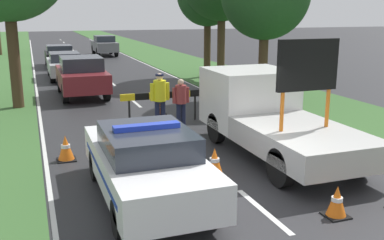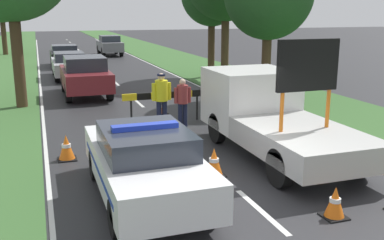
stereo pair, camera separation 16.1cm
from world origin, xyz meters
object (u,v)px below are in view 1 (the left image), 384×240
(work_truck, at_px, (267,112))
(traffic_cone_behind_barrier, at_px, (161,108))
(queued_car_suv_grey, at_px, (104,45))
(queued_car_wagon_maroon, at_px, (82,76))
(queued_car_sedan_silver, at_px, (65,65))
(queued_car_sedan_black, at_px, (60,55))
(police_officer, at_px, (160,96))
(traffic_cone_lane_edge, at_px, (66,148))
(traffic_cone_near_police, at_px, (337,202))
(police_car, at_px, (146,162))
(road_barrier, at_px, (163,97))
(pedestrian_civilian, at_px, (181,99))
(traffic_cone_centre_front, at_px, (214,162))

(work_truck, distance_m, traffic_cone_behind_barrier, 5.41)
(queued_car_suv_grey, bearing_deg, queued_car_wagon_maroon, 77.97)
(work_truck, xyz_separation_m, queued_car_sedan_silver, (-4.06, 15.59, -0.29))
(work_truck, relative_size, queued_car_sedan_black, 1.43)
(police_officer, height_order, traffic_cone_lane_edge, police_officer)
(traffic_cone_near_police, relative_size, queued_car_sedan_silver, 0.13)
(queued_car_sedan_silver, bearing_deg, queued_car_suv_grey, -108.53)
(police_car, bearing_deg, queued_car_sedan_silver, 94.21)
(traffic_cone_near_police, bearing_deg, queued_car_suv_grey, 88.39)
(road_barrier, height_order, queued_car_sedan_silver, queued_car_sedan_silver)
(traffic_cone_behind_barrier, bearing_deg, pedestrian_civilian, -87.31)
(pedestrian_civilian, xyz_separation_m, queued_car_suv_grey, (1.52, 24.94, -0.06))
(police_car, relative_size, queued_car_sedan_silver, 1.00)
(traffic_cone_centre_front, height_order, traffic_cone_lane_edge, same)
(work_truck, bearing_deg, traffic_cone_centre_front, 31.24)
(traffic_cone_behind_barrier, bearing_deg, police_officer, -106.62)
(police_officer, bearing_deg, road_barrier, -123.48)
(traffic_cone_centre_front, bearing_deg, traffic_cone_near_police, -64.71)
(police_officer, height_order, traffic_cone_centre_front, police_officer)
(queued_car_wagon_maroon, height_order, queued_car_suv_grey, queued_car_wagon_maroon)
(police_car, relative_size, road_barrier, 1.61)
(queued_car_sedan_silver, bearing_deg, traffic_cone_behind_barrier, 103.78)
(traffic_cone_behind_barrier, relative_size, queued_car_sedan_black, 0.12)
(traffic_cone_lane_edge, xyz_separation_m, queued_car_suv_grey, (5.31, 27.13, 0.55))
(police_car, xyz_separation_m, traffic_cone_near_police, (3.07, -1.97, -0.47))
(traffic_cone_lane_edge, bearing_deg, queued_car_suv_grey, 78.94)
(police_officer, xyz_separation_m, traffic_cone_near_police, (1.27, -7.32, -0.76))
(queued_car_suv_grey, bearing_deg, road_barrier, 85.53)
(road_barrier, relative_size, traffic_cone_centre_front, 4.43)
(work_truck, height_order, queued_car_wagon_maroon, work_truck)
(traffic_cone_near_police, height_order, traffic_cone_lane_edge, traffic_cone_lane_edge)
(queued_car_suv_grey, bearing_deg, traffic_cone_centre_front, 85.74)
(work_truck, relative_size, queued_car_sedan_silver, 1.23)
(queued_car_sedan_black, bearing_deg, queued_car_wagon_maroon, 90.91)
(work_truck, relative_size, pedestrian_civilian, 3.60)
(traffic_cone_near_police, height_order, queued_car_suv_grey, queued_car_suv_grey)
(police_officer, bearing_deg, work_truck, 112.45)
(police_car, height_order, road_barrier, police_car)
(queued_car_sedan_silver, bearing_deg, road_barrier, 101.08)
(queued_car_sedan_black, bearing_deg, traffic_cone_near_police, 97.14)
(police_officer, distance_m, traffic_cone_near_police, 7.47)
(traffic_cone_near_police, height_order, traffic_cone_centre_front, traffic_cone_centre_front)
(queued_car_sedan_silver, xyz_separation_m, queued_car_sedan_black, (0.09, 5.77, -0.00))
(police_car, height_order, pedestrian_civilian, pedestrian_civilian)
(traffic_cone_behind_barrier, relative_size, traffic_cone_lane_edge, 0.74)
(queued_car_sedan_silver, bearing_deg, traffic_cone_centre_front, 96.69)
(traffic_cone_lane_edge, bearing_deg, traffic_cone_behind_barrier, 48.82)
(pedestrian_civilian, relative_size, queued_car_sedan_silver, 0.34)
(traffic_cone_near_police, height_order, queued_car_sedan_silver, queued_car_sedan_silver)
(pedestrian_civilian, relative_size, traffic_cone_behind_barrier, 3.27)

